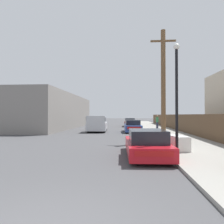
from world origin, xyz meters
TOP-DOWN VIEW (x-y plane):
  - sidewalk_curb at (5.30, 23.50)m, footprint 4.20×63.00m
  - discarded_fridge at (3.92, 7.62)m, footprint 0.98×1.74m
  - parked_sports_car_red at (2.26, 6.41)m, footprint 1.92×4.38m
  - car_parked_mid at (2.01, 19.41)m, footprint 1.91×4.65m
  - car_parked_far at (1.87, 30.00)m, footprint 1.86×4.75m
  - pickup_truck at (-1.98, 19.78)m, footprint 2.40×5.76m
  - utility_pole at (3.99, 11.70)m, footprint 1.80×0.33m
  - street_lamp at (3.51, 5.93)m, footprint 0.26×0.26m
  - wooden_fence at (7.25, 21.36)m, footprint 0.08×40.53m
  - building_left_block at (-9.51, 25.86)m, footprint 7.00×20.88m
  - pedestrian at (5.40, 23.92)m, footprint 0.34×0.34m

SIDE VIEW (x-z plane):
  - sidewalk_curb at x=5.30m, z-range 0.00..0.12m
  - discarded_fridge at x=3.92m, z-range 0.11..0.86m
  - parked_sports_car_red at x=2.26m, z-range -0.05..1.18m
  - car_parked_mid at x=2.01m, z-range -0.04..1.30m
  - car_parked_far at x=1.87m, z-range -0.04..1.31m
  - pickup_truck at x=-1.98m, z-range 0.00..1.80m
  - pedestrian at x=5.40m, z-range 0.15..1.89m
  - wooden_fence at x=7.25m, z-range 0.12..1.95m
  - building_left_block at x=-9.51m, z-range 0.00..4.79m
  - street_lamp at x=3.51m, z-range 0.50..5.35m
  - utility_pole at x=3.99m, z-range 0.21..8.11m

